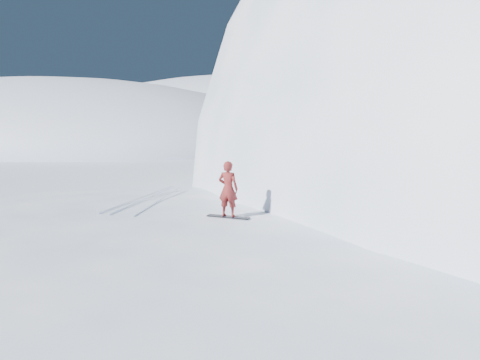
% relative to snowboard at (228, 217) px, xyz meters
% --- Properties ---
extents(ground, '(400.00, 400.00, 0.00)m').
position_rel_snowboard_xyz_m(ground, '(-2.43, -3.34, -2.41)').
color(ground, white).
rests_on(ground, ground).
extents(near_ridge, '(36.00, 28.00, 4.80)m').
position_rel_snowboard_xyz_m(near_ridge, '(-1.43, -0.34, -2.41)').
color(near_ridge, white).
rests_on(near_ridge, ground).
extents(peak_shoulder, '(28.00, 24.00, 18.00)m').
position_rel_snowboard_xyz_m(peak_shoulder, '(7.57, 16.66, -2.41)').
color(peak_shoulder, white).
rests_on(peak_shoulder, ground).
extents(far_ridge_a, '(120.00, 70.00, 28.00)m').
position_rel_snowboard_xyz_m(far_ridge_a, '(-72.43, 56.66, -2.41)').
color(far_ridge_a, white).
rests_on(far_ridge_a, ground).
extents(far_ridge_c, '(140.00, 90.00, 36.00)m').
position_rel_snowboard_xyz_m(far_ridge_c, '(-42.43, 106.66, -2.41)').
color(far_ridge_c, white).
rests_on(far_ridge_c, ground).
extents(wind_bumps, '(16.00, 14.40, 1.00)m').
position_rel_snowboard_xyz_m(wind_bumps, '(-2.99, -1.22, -2.41)').
color(wind_bumps, white).
rests_on(wind_bumps, ground).
extents(snowboard, '(1.46, 0.35, 0.02)m').
position_rel_snowboard_xyz_m(snowboard, '(0.00, 0.00, 0.00)').
color(snowboard, black).
rests_on(snowboard, near_ridge).
extents(snowboarder, '(0.69, 0.48, 1.84)m').
position_rel_snowboard_xyz_m(snowboarder, '(0.00, 0.00, 0.93)').
color(snowboarder, maroon).
rests_on(snowboarder, snowboard).
extents(board_tracks, '(2.22, 5.96, 0.04)m').
position_rel_snowboard_xyz_m(board_tracks, '(-4.30, 1.71, 0.01)').
color(board_tracks, silver).
rests_on(board_tracks, ground).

